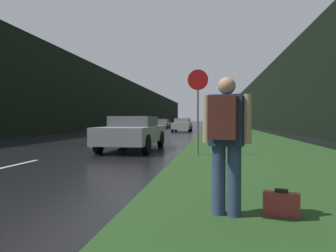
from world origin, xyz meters
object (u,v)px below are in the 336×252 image
(stop_sign, at_px, (198,102))
(car_passing_near, at_px, (133,132))
(car_oncoming, at_px, (163,123))
(hitchhiker_with_backpack, at_px, (226,137))
(suitcase, at_px, (281,205))
(car_passing_far, at_px, (182,125))

(stop_sign, height_order, car_passing_near, stop_sign)
(car_oncoming, bearing_deg, hitchhiker_with_backpack, -79.16)
(suitcase, relative_size, car_passing_far, 0.10)
(car_passing_near, relative_size, car_oncoming, 1.14)
(suitcase, xyz_separation_m, car_oncoming, (-8.14, 38.88, 0.54))
(stop_sign, xyz_separation_m, car_passing_far, (-2.70, 20.85, -1.11))
(stop_sign, distance_m, hitchhiker_with_backpack, 6.60)
(stop_sign, relative_size, suitcase, 6.56)
(hitchhiker_with_backpack, bearing_deg, car_oncoming, 114.80)
(car_passing_near, bearing_deg, hitchhiker_with_backpack, 112.89)
(hitchhiker_with_backpack, xyz_separation_m, car_passing_near, (-3.39, 8.03, -0.29))
(car_passing_far, bearing_deg, hitchhiker_with_backpack, 97.06)
(suitcase, relative_size, car_oncoming, 0.11)
(stop_sign, bearing_deg, car_passing_near, 150.58)
(stop_sign, height_order, car_oncoming, stop_sign)
(suitcase, xyz_separation_m, car_passing_near, (-4.07, 7.94, 0.55))
(hitchhiker_with_backpack, distance_m, car_oncoming, 39.69)
(stop_sign, bearing_deg, car_passing_far, 97.38)
(suitcase, bearing_deg, car_passing_near, 131.13)
(suitcase, bearing_deg, hitchhiker_with_backpack, -158.22)
(hitchhiker_with_backpack, bearing_deg, stop_sign, 110.00)
(stop_sign, relative_size, car_passing_near, 0.64)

